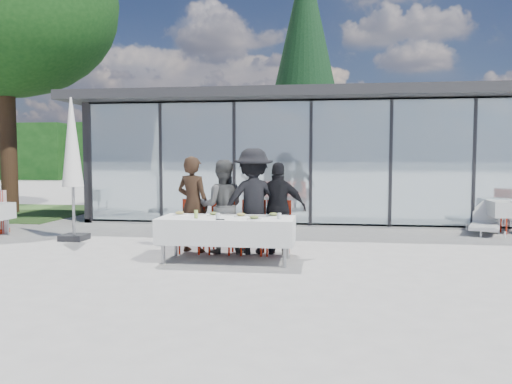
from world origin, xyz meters
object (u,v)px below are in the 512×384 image
(market_umbrella, at_px, (72,150))
(juice_bottle, at_px, (196,214))
(diner_a, at_px, (193,204))
(plate_c, at_px, (241,215))
(diner_chair_d, at_px, (279,225))
(diner_chair_c, at_px, (253,224))
(lounger, at_px, (485,222))
(conifer_tree, at_px, (305,57))
(diner_d, at_px, (279,208))
(deciduous_tree, at_px, (4,4))
(plate_extra, at_px, (254,218))
(dining_table, at_px, (227,230))
(plate_a, at_px, (180,214))
(plate_d, at_px, (273,215))
(diner_b, at_px, (222,206))
(diner_chair_b, at_px, (222,224))
(plate_b, at_px, (214,214))
(diner_c, at_px, (253,201))
(diner_chair_a, at_px, (193,223))
(folded_eyeglasses, at_px, (220,219))
(spare_table_right, at_px, (508,209))

(market_umbrella, bearing_deg, juice_bottle, -30.97)
(diner_a, distance_m, plate_c, 1.22)
(diner_a, xyz_separation_m, diner_chair_d, (1.60, -0.01, -0.35))
(diner_chair_c, height_order, lounger, diner_chair_c)
(diner_chair_c, xyz_separation_m, conifer_tree, (0.40, 12.61, 5.45))
(diner_a, bearing_deg, diner_d, -161.43)
(diner_d, xyz_separation_m, deciduous_tree, (-9.06, 5.60, 5.65))
(plate_extra, bearing_deg, lounger, 40.88)
(diner_a, distance_m, lounger, 6.90)
(plate_extra, distance_m, market_umbrella, 4.70)
(dining_table, bearing_deg, diner_d, 43.49)
(diner_chair_d, relative_size, plate_a, 3.91)
(juice_bottle, bearing_deg, plate_a, 134.23)
(juice_bottle, height_order, market_umbrella, market_umbrella)
(plate_d, height_order, deciduous_tree, deciduous_tree)
(dining_table, relative_size, market_umbrella, 0.75)
(diner_b, relative_size, conifer_tree, 0.16)
(diner_chair_b, distance_m, diner_d, 1.09)
(diner_chair_b, height_order, plate_b, diner_chair_b)
(plate_a, distance_m, lounger, 7.24)
(diner_c, relative_size, market_umbrella, 0.64)
(diner_chair_b, distance_m, conifer_tree, 13.77)
(diner_chair_d, bearing_deg, diner_a, 179.54)
(diner_chair_a, relative_size, deciduous_tree, 0.10)
(diner_chair_a, relative_size, folded_eyeglasses, 6.96)
(diner_b, relative_size, diner_d, 1.02)
(spare_table_right, xyz_separation_m, conifer_tree, (-5.13, 9.29, 5.43))
(diner_b, relative_size, lounger, 1.17)
(juice_bottle, distance_m, deciduous_tree, 11.66)
(diner_chair_a, distance_m, diner_chair_c, 1.13)
(plate_extra, relative_size, lounger, 0.17)
(plate_a, relative_size, lounger, 0.17)
(diner_b, distance_m, deciduous_tree, 11.28)
(plate_d, relative_size, conifer_tree, 0.02)
(plate_extra, height_order, folded_eyeglasses, plate_extra)
(plate_a, bearing_deg, plate_c, -5.36)
(diner_chair_c, distance_m, spare_table_right, 6.45)
(diner_d, height_order, deciduous_tree, deciduous_tree)
(deciduous_tree, bearing_deg, diner_chair_b, -34.98)
(diner_c, relative_size, diner_d, 1.15)
(diner_a, xyz_separation_m, plate_c, (1.02, -0.67, -0.11))
(diner_b, xyz_separation_m, deciduous_tree, (-8.02, 5.60, 5.63))
(diner_a, relative_size, diner_chair_b, 1.82)
(diner_chair_a, height_order, market_umbrella, market_umbrella)
(diner_chair_b, bearing_deg, diner_d, 0.70)
(plate_c, bearing_deg, deciduous_tree, 143.54)
(diner_a, relative_size, conifer_tree, 0.17)
(juice_bottle, distance_m, market_umbrella, 3.84)
(plate_c, relative_size, plate_d, 1.00)
(lounger, distance_m, conifer_tree, 11.96)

